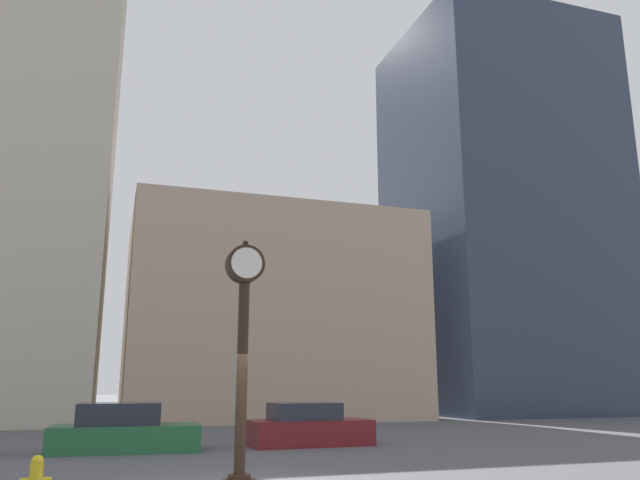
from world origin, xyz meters
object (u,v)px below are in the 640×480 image
object	(u,v)px
street_clock	(243,335)
car_green	(124,431)
car_maroon	(308,427)
fire_hydrant_near	(36,477)

from	to	relation	value
street_clock	car_green	size ratio (longest dim) A/B	1.13
street_clock	car_maroon	distance (m)	8.33
car_maroon	street_clock	bearing A→B (deg)	-118.40
street_clock	car_green	bearing A→B (deg)	105.62
street_clock	fire_hydrant_near	world-z (taller)	street_clock
car_green	car_maroon	size ratio (longest dim) A/B	1.10
car_maroon	fire_hydrant_near	world-z (taller)	car_maroon
street_clock	car_maroon	size ratio (longest dim) A/B	1.25
car_green	fire_hydrant_near	xyz separation A→B (m)	(-1.59, -7.46, -0.20)
car_green	fire_hydrant_near	world-z (taller)	car_green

